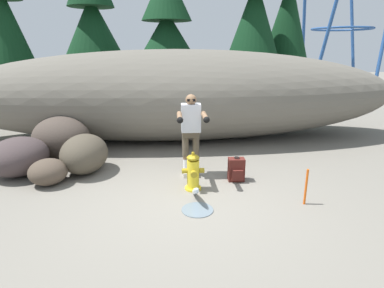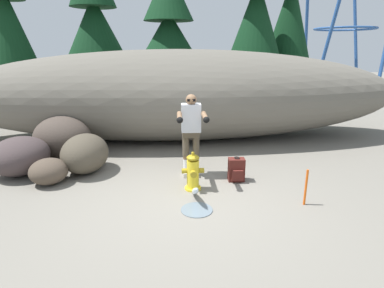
{
  "view_description": "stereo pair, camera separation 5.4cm",
  "coord_description": "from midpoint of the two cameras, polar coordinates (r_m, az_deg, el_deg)",
  "views": [
    {
      "loc": [
        -0.32,
        -4.7,
        2.4
      ],
      "look_at": [
        0.15,
        0.7,
        0.75
      ],
      "focal_mm": 29.33,
      "sensor_mm": 36.0,
      "label": 1
    },
    {
      "loc": [
        -0.26,
        -4.7,
        2.4
      ],
      "look_at": [
        0.15,
        0.7,
        0.75
      ],
      "focal_mm": 29.33,
      "sensor_mm": 36.0,
      "label": 2
    }
  ],
  "objects": [
    {
      "name": "pine_tree_left",
      "position": [
        13.57,
        -17.85,
        20.95
      ],
      "size": [
        2.73,
        2.73,
        6.23
      ],
      "color": "#47331E",
      "rests_on": "ground_plane"
    },
    {
      "name": "boulder_large",
      "position": [
        7.04,
        -29.18,
        -1.99
      ],
      "size": [
        1.41,
        1.49,
        0.75
      ],
      "primitive_type": "ellipsoid",
      "rotation": [
        0.0,
        0.0,
        4.36
      ],
      "color": "#443838",
      "rests_on": "ground_plane"
    },
    {
      "name": "boulder_small",
      "position": [
        7.58,
        -22.84,
        0.96
      ],
      "size": [
        1.48,
        1.34,
        0.98
      ],
      "primitive_type": "ellipsoid",
      "rotation": [
        0.0,
        0.0,
        6.07
      ],
      "color": "#483D35",
      "rests_on": "ground_plane"
    },
    {
      "name": "boulder_outlier",
      "position": [
        6.35,
        -24.93,
        -4.61
      ],
      "size": [
        0.97,
        0.97,
        0.48
      ],
      "primitive_type": "ellipsoid",
      "rotation": [
        0.0,
        0.0,
        2.27
      ],
      "color": "#4D4034",
      "rests_on": "ground_plane"
    },
    {
      "name": "pine_tree_far_right",
      "position": [
        13.42,
        17.07,
        23.17
      ],
      "size": [
        1.89,
        1.89,
        7.3
      ],
      "color": "#47331E",
      "rests_on": "ground_plane"
    },
    {
      "name": "ground_plane",
      "position": [
        5.29,
        -1.28,
        -10.27
      ],
      "size": [
        56.0,
        56.0,
        0.04
      ],
      "primitive_type": "cube",
      "color": "slate"
    },
    {
      "name": "survey_stake",
      "position": [
        5.32,
        19.74,
        -7.35
      ],
      "size": [
        0.04,
        0.04,
        0.6
      ],
      "primitive_type": "cylinder",
      "color": "#E55914",
      "rests_on": "ground_plane"
    },
    {
      "name": "hydrant_water_jet",
      "position": [
        5.1,
        0.44,
        -9.51
      ],
      "size": [
        0.5,
        0.88,
        0.43
      ],
      "color": "silver",
      "rests_on": "ground_plane"
    },
    {
      "name": "dirt_embankment",
      "position": [
        8.58,
        -2.99,
        8.86
      ],
      "size": [
        12.16,
        3.2,
        2.4
      ],
      "primitive_type": "ellipsoid",
      "color": "#666056",
      "rests_on": "ground_plane"
    },
    {
      "name": "spare_backpack",
      "position": [
        5.97,
        7.79,
        -4.67
      ],
      "size": [
        0.31,
        0.3,
        0.47
      ],
      "rotation": [
        0.0,
        0.0,
        4.67
      ],
      "color": "#511E19",
      "rests_on": "ground_plane"
    },
    {
      "name": "boulder_mid",
      "position": [
        6.63,
        -19.21,
        -1.69
      ],
      "size": [
        1.04,
        1.24,
        0.78
      ],
      "primitive_type": "ellipsoid",
      "rotation": [
        0.0,
        0.0,
        1.43
      ],
      "color": "#4A4235",
      "rests_on": "ground_plane"
    },
    {
      "name": "fire_hydrant",
      "position": [
        5.52,
        -0.08,
        -5.24
      ],
      "size": [
        0.39,
        0.34,
        0.69
      ],
      "color": "yellow",
      "rests_on": "ground_plane"
    },
    {
      "name": "pine_tree_far_left",
      "position": [
        12.37,
        -31.31,
        19.51
      ],
      "size": [
        2.01,
        2.01,
        6.55
      ],
      "color": "#47331E",
      "rests_on": "ground_plane"
    },
    {
      "name": "utility_worker",
      "position": [
        5.88,
        -0.47,
        3.38
      ],
      "size": [
        0.55,
        0.98,
        1.61
      ],
      "rotation": [
        0.0,
        0.0,
        -1.59
      ],
      "color": "beige",
      "rests_on": "ground_plane"
    },
    {
      "name": "pine_tree_center",
      "position": [
        12.06,
        -4.72,
        19.9
      ],
      "size": [
        2.78,
        2.78,
        5.2
      ],
      "color": "#47331E",
      "rests_on": "ground_plane"
    },
    {
      "name": "pine_tree_right",
      "position": [
        12.02,
        11.18,
        22.52
      ],
      "size": [
        2.49,
        2.49,
        7.08
      ],
      "color": "#47331E",
      "rests_on": "ground_plane"
    }
  ]
}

